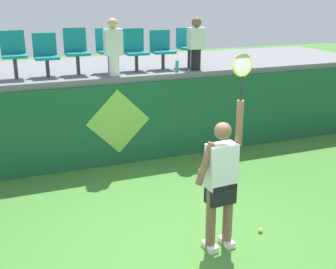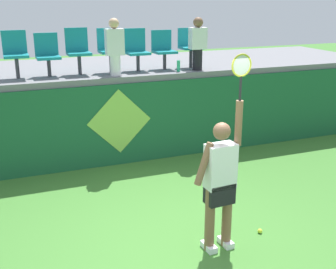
{
  "view_description": "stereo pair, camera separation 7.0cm",
  "coord_description": "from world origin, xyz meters",
  "px_view_note": "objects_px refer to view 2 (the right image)",
  "views": [
    {
      "loc": [
        -2.13,
        -4.63,
        3.21
      ],
      "look_at": [
        0.19,
        1.15,
        1.21
      ],
      "focal_mm": 46.45,
      "sensor_mm": 36.0,
      "label": 1
    },
    {
      "loc": [
        -2.07,
        -4.66,
        3.21
      ],
      "look_at": [
        0.19,
        1.15,
        1.21
      ],
      "focal_mm": 46.45,
      "sensor_mm": 36.0,
      "label": 2
    }
  ],
  "objects_px": {
    "tennis_ball": "(260,231)",
    "spectator_0": "(115,46)",
    "water_bottle": "(178,66)",
    "stadium_chair_0": "(15,52)",
    "stadium_chair_1": "(47,53)",
    "stadium_chair_4": "(137,48)",
    "spectator_1": "(198,43)",
    "stadium_chair_6": "(190,45)",
    "stadium_chair_5": "(163,48)",
    "tennis_player": "(220,180)",
    "stadium_chair_3": "(110,48)",
    "stadium_chair_2": "(78,49)"
  },
  "relations": [
    {
      "from": "tennis_player",
      "to": "stadium_chair_3",
      "type": "bearing_deg",
      "value": 95.19
    },
    {
      "from": "stadium_chair_3",
      "to": "stadium_chair_4",
      "type": "xyz_separation_m",
      "value": [
        0.56,
        0.01,
        -0.04
      ]
    },
    {
      "from": "stadium_chair_2",
      "to": "stadium_chair_5",
      "type": "height_order",
      "value": "stadium_chair_2"
    },
    {
      "from": "stadium_chair_0",
      "to": "stadium_chair_6",
      "type": "bearing_deg",
      "value": -0.09
    },
    {
      "from": "stadium_chair_2",
      "to": "stadium_chair_3",
      "type": "bearing_deg",
      "value": -0.34
    },
    {
      "from": "water_bottle",
      "to": "spectator_0",
      "type": "height_order",
      "value": "spectator_0"
    },
    {
      "from": "stadium_chair_0",
      "to": "stadium_chair_3",
      "type": "distance_m",
      "value": 1.78
    },
    {
      "from": "tennis_ball",
      "to": "stadium_chair_5",
      "type": "relative_size",
      "value": 0.08
    },
    {
      "from": "spectator_1",
      "to": "stadium_chair_3",
      "type": "bearing_deg",
      "value": 166.78
    },
    {
      "from": "stadium_chair_0",
      "to": "spectator_1",
      "type": "bearing_deg",
      "value": -6.63
    },
    {
      "from": "stadium_chair_4",
      "to": "stadium_chair_6",
      "type": "relative_size",
      "value": 1.03
    },
    {
      "from": "water_bottle",
      "to": "spectator_0",
      "type": "xyz_separation_m",
      "value": [
        -1.31,
        0.02,
        0.45
      ]
    },
    {
      "from": "tennis_player",
      "to": "tennis_ball",
      "type": "bearing_deg",
      "value": 8.05
    },
    {
      "from": "water_bottle",
      "to": "stadium_chair_4",
      "type": "xyz_separation_m",
      "value": [
        -0.74,
        0.44,
        0.34
      ]
    },
    {
      "from": "stadium_chair_0",
      "to": "stadium_chair_4",
      "type": "height_order",
      "value": "stadium_chair_0"
    },
    {
      "from": "stadium_chair_2",
      "to": "stadium_chair_6",
      "type": "distance_m",
      "value": 2.37
    },
    {
      "from": "stadium_chair_0",
      "to": "spectator_0",
      "type": "relative_size",
      "value": 0.8
    },
    {
      "from": "tennis_ball",
      "to": "water_bottle",
      "type": "height_order",
      "value": "water_bottle"
    },
    {
      "from": "stadium_chair_4",
      "to": "tennis_ball",
      "type": "bearing_deg",
      "value": -82.38
    },
    {
      "from": "stadium_chair_0",
      "to": "stadium_chair_6",
      "type": "height_order",
      "value": "stadium_chair_0"
    },
    {
      "from": "stadium_chair_6",
      "to": "spectator_1",
      "type": "bearing_deg",
      "value": -90.0
    },
    {
      "from": "stadium_chair_4",
      "to": "stadium_chair_1",
      "type": "bearing_deg",
      "value": -179.87
    },
    {
      "from": "stadium_chair_5",
      "to": "stadium_chair_0",
      "type": "bearing_deg",
      "value": 179.99
    },
    {
      "from": "water_bottle",
      "to": "spectator_1",
      "type": "relative_size",
      "value": 0.21
    },
    {
      "from": "stadium_chair_1",
      "to": "stadium_chair_6",
      "type": "relative_size",
      "value": 0.98
    },
    {
      "from": "stadium_chair_0",
      "to": "stadium_chair_5",
      "type": "height_order",
      "value": "stadium_chair_0"
    },
    {
      "from": "stadium_chair_0",
      "to": "stadium_chair_3",
      "type": "bearing_deg",
      "value": -0.02
    },
    {
      "from": "water_bottle",
      "to": "spectator_0",
      "type": "bearing_deg",
      "value": 178.96
    },
    {
      "from": "tennis_player",
      "to": "stadium_chair_5",
      "type": "bearing_deg",
      "value": 79.34
    },
    {
      "from": "tennis_ball",
      "to": "stadium_chair_5",
      "type": "xyz_separation_m",
      "value": [
        0.05,
        3.99,
        2.13
      ]
    },
    {
      "from": "stadium_chair_2",
      "to": "spectator_1",
      "type": "relative_size",
      "value": 0.83
    },
    {
      "from": "stadium_chair_1",
      "to": "stadium_chair_4",
      "type": "distance_m",
      "value": 1.77
    },
    {
      "from": "spectator_0",
      "to": "spectator_1",
      "type": "distance_m",
      "value": 1.74
    },
    {
      "from": "stadium_chair_6",
      "to": "spectator_0",
      "type": "bearing_deg",
      "value": -166.83
    },
    {
      "from": "water_bottle",
      "to": "stadium_chair_2",
      "type": "distance_m",
      "value": 2.02
    },
    {
      "from": "water_bottle",
      "to": "stadium_chair_0",
      "type": "distance_m",
      "value": 3.14
    },
    {
      "from": "tennis_player",
      "to": "water_bottle",
      "type": "height_order",
      "value": "tennis_player"
    },
    {
      "from": "spectator_0",
      "to": "spectator_1",
      "type": "relative_size",
      "value": 1.01
    },
    {
      "from": "tennis_ball",
      "to": "stadium_chair_5",
      "type": "bearing_deg",
      "value": 89.34
    },
    {
      "from": "stadium_chair_4",
      "to": "stadium_chair_5",
      "type": "height_order",
      "value": "stadium_chair_4"
    },
    {
      "from": "spectator_0",
      "to": "stadium_chair_2",
      "type": "bearing_deg",
      "value": 146.5
    },
    {
      "from": "stadium_chair_6",
      "to": "spectator_0",
      "type": "relative_size",
      "value": 0.76
    },
    {
      "from": "tennis_player",
      "to": "stadium_chair_6",
      "type": "xyz_separation_m",
      "value": [
        1.37,
        4.09,
        1.23
      ]
    },
    {
      "from": "stadium_chair_1",
      "to": "spectator_0",
      "type": "distance_m",
      "value": 1.28
    },
    {
      "from": "tennis_ball",
      "to": "spectator_0",
      "type": "bearing_deg",
      "value": 107.03
    },
    {
      "from": "water_bottle",
      "to": "stadium_chair_0",
      "type": "xyz_separation_m",
      "value": [
        -3.09,
        0.44,
        0.38
      ]
    },
    {
      "from": "tennis_player",
      "to": "spectator_1",
      "type": "distance_m",
      "value": 4.14
    },
    {
      "from": "water_bottle",
      "to": "stadium_chair_2",
      "type": "height_order",
      "value": "stadium_chair_2"
    },
    {
      "from": "water_bottle",
      "to": "stadium_chair_3",
      "type": "xyz_separation_m",
      "value": [
        -1.31,
        0.44,
        0.37
      ]
    },
    {
      "from": "stadium_chair_1",
      "to": "stadium_chair_2",
      "type": "bearing_deg",
      "value": 0.24
    }
  ]
}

